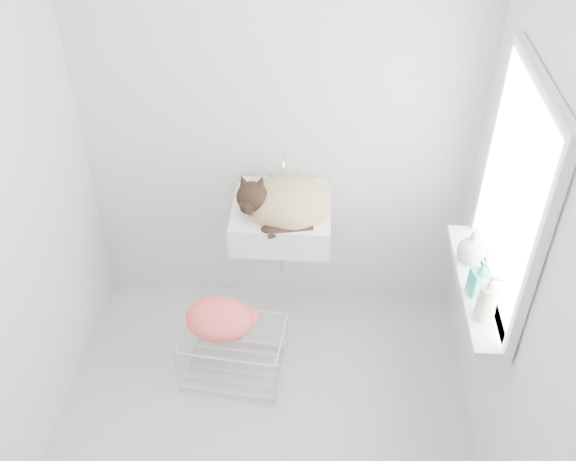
# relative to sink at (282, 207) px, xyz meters

# --- Properties ---
(floor) EXTENTS (2.20, 2.00, 0.02)m
(floor) POSITION_rel_sink_xyz_m (-0.04, -0.74, -0.85)
(floor) COLOR #B1B1B1
(floor) RESTS_ON ground
(back_wall) EXTENTS (2.20, 0.02, 2.50)m
(back_wall) POSITION_rel_sink_xyz_m (-0.04, 0.26, 0.40)
(back_wall) COLOR silver
(back_wall) RESTS_ON ground
(right_wall) EXTENTS (0.02, 2.00, 2.50)m
(right_wall) POSITION_rel_sink_xyz_m (1.06, -0.74, 0.40)
(right_wall) COLOR silver
(right_wall) RESTS_ON ground
(left_wall) EXTENTS (0.02, 2.00, 2.50)m
(left_wall) POSITION_rel_sink_xyz_m (-1.14, -0.74, 0.40)
(left_wall) COLOR silver
(left_wall) RESTS_ON ground
(window_glass) EXTENTS (0.01, 0.80, 1.00)m
(window_glass) POSITION_rel_sink_xyz_m (1.04, -0.54, 0.50)
(window_glass) COLOR white
(window_glass) RESTS_ON right_wall
(window_frame) EXTENTS (0.04, 0.90, 1.10)m
(window_frame) POSITION_rel_sink_xyz_m (1.03, -0.54, 0.50)
(window_frame) COLOR white
(window_frame) RESTS_ON right_wall
(windowsill) EXTENTS (0.16, 0.88, 0.04)m
(windowsill) POSITION_rel_sink_xyz_m (0.97, -0.54, -0.02)
(windowsill) COLOR white
(windowsill) RESTS_ON right_wall
(sink) EXTENTS (0.54, 0.47, 0.22)m
(sink) POSITION_rel_sink_xyz_m (0.00, 0.00, 0.00)
(sink) COLOR white
(sink) RESTS_ON back_wall
(faucet) EXTENTS (0.20, 0.14, 0.20)m
(faucet) POSITION_rel_sink_xyz_m (-0.00, 0.18, 0.14)
(faucet) COLOR silver
(faucet) RESTS_ON sink
(cat) EXTENTS (0.50, 0.41, 0.31)m
(cat) POSITION_rel_sink_xyz_m (0.01, -0.02, 0.04)
(cat) COLOR #CEBB7F
(cat) RESTS_ON sink
(wire_rack) EXTENTS (0.58, 0.43, 0.32)m
(wire_rack) POSITION_rel_sink_xyz_m (-0.24, -0.44, -0.70)
(wire_rack) COLOR silver
(wire_rack) RESTS_ON floor
(towel) EXTENTS (0.42, 0.34, 0.15)m
(towel) POSITION_rel_sink_xyz_m (-0.31, -0.43, -0.50)
(towel) COLOR #EA9A00
(towel) RESTS_ON wire_rack
(bottle_a) EXTENTS (0.11, 0.11, 0.20)m
(bottle_a) POSITION_rel_sink_xyz_m (0.96, -0.76, 0.00)
(bottle_a) COLOR white
(bottle_a) RESTS_ON windowsill
(bottle_b) EXTENTS (0.10, 0.10, 0.19)m
(bottle_b) POSITION_rel_sink_xyz_m (0.96, -0.61, 0.00)
(bottle_b) COLOR teal
(bottle_b) RESTS_ON windowsill
(bottle_c) EXTENTS (0.16, 0.16, 0.18)m
(bottle_c) POSITION_rel_sink_xyz_m (0.96, -0.38, 0.00)
(bottle_c) COLOR silver
(bottle_c) RESTS_ON windowsill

